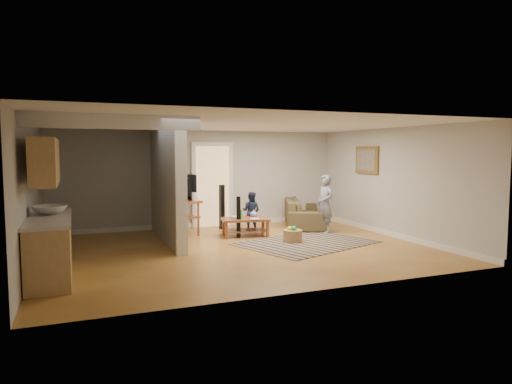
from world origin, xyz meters
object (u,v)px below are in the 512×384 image
Objects in this scene: tv_console at (180,202)px; toy_basket at (293,235)px; sofa at (304,225)px; toddler at (251,230)px; coffee_table at (246,222)px; child at (325,233)px; speaker_right at (222,207)px; speaker_left at (239,217)px.

tv_console is 2.88m from toy_basket.
sofa is 2.48× the size of toddler.
sofa is at bearing 24.37° from coffee_table.
toy_basket is at bearing -56.62° from coffee_table.
sofa is 3.42m from tv_console.
tv_console reaches higher than toddler.
tv_console is 3.57m from child.
toy_basket is 0.42× the size of toddler.
child is (-0.05, -1.19, 0.00)m from sofa.
tv_console is at bearing -118.06° from child.
child reaches higher than toddler.
speaker_right is 2.75× the size of toy_basket.
tv_console is 1.91m from toddler.
child is at bearing 15.70° from speaker_left.
toddler reaches higher than sofa.
coffee_table is at bearing 123.38° from toy_basket.
tv_console is (-1.35, 0.90, 0.42)m from coffee_table.
toy_basket is 1.73m from toddler.
coffee_table is at bearing -106.70° from child.
toddler is at bearing 121.63° from sofa.
child is 1.45× the size of toddler.
sofa is 2.46m from speaker_left.
tv_console is at bearing 146.42° from coffee_table.
sofa is at bearing 169.28° from child.
toy_basket is at bearing 169.12° from sofa.
coffee_table is 1.19m from speaker_right.
tv_console reaches higher than child.
speaker_left is at bearing 95.22° from toddler.
speaker_left is (-2.20, -1.00, 0.47)m from sofa.
speaker_left reaches higher than child.
toy_basket reaches higher than sofa.
speaker_right is (-0.22, 1.15, 0.24)m from coffee_table.
speaker_right is (1.13, 0.25, -0.18)m from tv_console.
speaker_left is at bearing -102.47° from speaker_right.
coffee_table is 1.21× the size of toddler.
child is at bearing -46.30° from speaker_right.
speaker_right reaches higher than speaker_left.
coffee_table is 1.67m from tv_console.
speaker_left is 1.35m from toy_basket.
toy_basket is at bearing -66.73° from child.
sofa is 2.06× the size of coffee_table.
toddler reaches higher than toy_basket.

